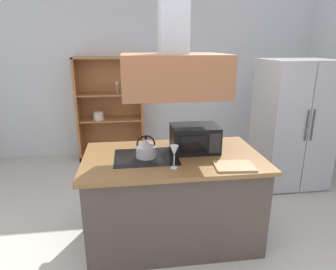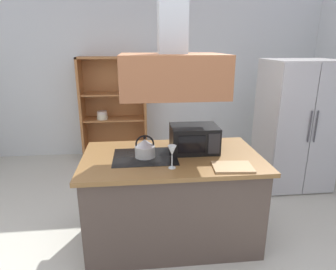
{
  "view_description": "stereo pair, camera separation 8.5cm",
  "coord_description": "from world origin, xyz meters",
  "px_view_note": "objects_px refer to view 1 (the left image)",
  "views": [
    {
      "loc": [
        -0.34,
        -2.18,
        1.93
      ],
      "look_at": [
        0.05,
        0.75,
        1.0
      ],
      "focal_mm": 31.22,
      "sensor_mm": 36.0,
      "label": 1
    },
    {
      "loc": [
        -0.26,
        -2.19,
        1.93
      ],
      "look_at": [
        0.05,
        0.75,
        1.0
      ],
      "focal_mm": 31.22,
      "sensor_mm": 36.0,
      "label": 2
    }
  ],
  "objects_px": {
    "refrigerator": "(292,124)",
    "microwave": "(195,138)",
    "wine_glass_on_counter": "(174,152)",
    "kettle": "(146,148)",
    "dish_cabinet": "(111,115)",
    "cutting_board": "(234,166)"
  },
  "relations": [
    {
      "from": "microwave",
      "to": "wine_glass_on_counter",
      "type": "height_order",
      "value": "microwave"
    },
    {
      "from": "dish_cabinet",
      "to": "cutting_board",
      "type": "bearing_deg",
      "value": -66.04
    },
    {
      "from": "dish_cabinet",
      "to": "kettle",
      "type": "distance_m",
      "value": 2.44
    },
    {
      "from": "dish_cabinet",
      "to": "wine_glass_on_counter",
      "type": "height_order",
      "value": "dish_cabinet"
    },
    {
      "from": "dish_cabinet",
      "to": "wine_glass_on_counter",
      "type": "relative_size",
      "value": 8.39
    },
    {
      "from": "refrigerator",
      "to": "microwave",
      "type": "distance_m",
      "value": 1.85
    },
    {
      "from": "refrigerator",
      "to": "dish_cabinet",
      "type": "relative_size",
      "value": 1.0
    },
    {
      "from": "microwave",
      "to": "wine_glass_on_counter",
      "type": "relative_size",
      "value": 2.23
    },
    {
      "from": "refrigerator",
      "to": "dish_cabinet",
      "type": "distance_m",
      "value": 2.88
    },
    {
      "from": "dish_cabinet",
      "to": "kettle",
      "type": "relative_size",
      "value": 8.08
    },
    {
      "from": "dish_cabinet",
      "to": "microwave",
      "type": "relative_size",
      "value": 3.76
    },
    {
      "from": "dish_cabinet",
      "to": "cutting_board",
      "type": "xyz_separation_m",
      "value": [
        1.21,
        -2.72,
        0.15
      ]
    },
    {
      "from": "cutting_board",
      "to": "kettle",
      "type": "bearing_deg",
      "value": 155.55
    },
    {
      "from": "dish_cabinet",
      "to": "cutting_board",
      "type": "relative_size",
      "value": 5.08
    },
    {
      "from": "kettle",
      "to": "microwave",
      "type": "relative_size",
      "value": 0.47
    },
    {
      "from": "kettle",
      "to": "cutting_board",
      "type": "bearing_deg",
      "value": -24.45
    },
    {
      "from": "wine_glass_on_counter",
      "to": "microwave",
      "type": "bearing_deg",
      "value": 55.84
    },
    {
      "from": "cutting_board",
      "to": "wine_glass_on_counter",
      "type": "relative_size",
      "value": 1.65
    },
    {
      "from": "cutting_board",
      "to": "microwave",
      "type": "distance_m",
      "value": 0.53
    },
    {
      "from": "kettle",
      "to": "microwave",
      "type": "height_order",
      "value": "microwave"
    },
    {
      "from": "refrigerator",
      "to": "microwave",
      "type": "xyz_separation_m",
      "value": [
        -1.59,
        -0.93,
        0.16
      ]
    },
    {
      "from": "dish_cabinet",
      "to": "wine_glass_on_counter",
      "type": "bearing_deg",
      "value": -75.55
    }
  ]
}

